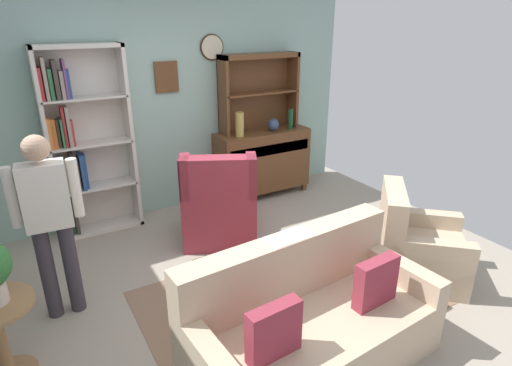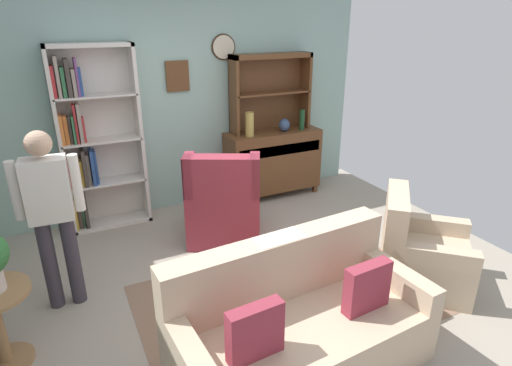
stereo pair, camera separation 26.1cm
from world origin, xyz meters
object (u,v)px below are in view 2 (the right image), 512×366
Objects in this scene: bottle_wine at (302,120)px; armchair_floral at (420,255)px; sideboard_hutch at (270,82)px; coffee_table at (243,267)px; vase_round at (284,125)px; bookshelf at (93,141)px; person_reading at (51,209)px; sideboard at (273,160)px; wingback_chair at (224,208)px; couch_floral at (298,327)px; book_stack at (250,255)px; vase_tall at (250,124)px.

armchair_floral is at bearing -93.92° from bottle_wine.
sideboard_hutch is 2.80m from coffee_table.
bottle_wine is at bearing 47.60° from coffee_table.
armchair_floral is (0.10, -2.41, -0.72)m from vase_round.
bookshelf reaches higher than coffee_table.
sideboard is at bearing 26.05° from person_reading.
sideboard is at bearing 152.83° from vase_round.
bookshelf is 1.97× the size of wingback_chair.
wingback_chair is (-1.09, -1.01, -1.18)m from sideboard_hutch.
bookshelf is at bearing 177.86° from sideboard.
couch_floral reaches higher than book_stack.
vase_round is 0.16× the size of wingback_chair.
bookshelf reaches higher than person_reading.
wingback_chair is at bearing -140.53° from sideboard.
vase_round is 2.51m from armchair_floral.
sideboard_hutch is 6.47× the size of vase_round.
sideboard_hutch is 1.89m from wingback_chair.
couch_floral is at bearing -121.89° from bottle_wine.
book_stack is at bearing -65.76° from bookshelf.
couch_floral is (-1.71, -2.75, -0.74)m from bottle_wine.
sideboard is 1.06m from sideboard_hutch.
vase_round is at bearing 53.77° from book_stack.
book_stack is at bearing 89.55° from couch_floral.
book_stack is at bearing -115.25° from vase_tall.
bottle_wine is (0.39, -0.20, -0.50)m from sideboard_hutch.
bottle_wine is at bearing -12.89° from sideboard.
vase_round is at bearing 23.94° from person_reading.
book_stack is (1.46, -0.68, -0.44)m from person_reading.
bottle_wine is 1.44× the size of book_stack.
person_reading reaches higher than armchair_floral.
bookshelf is 2.40m from book_stack.
sideboard is 1.63× the size of coffee_table.
sideboard is 0.70× the size of couch_floral.
wingback_chair is at bearing 129.83° from armchair_floral.
bookshelf is 11.04× the size of book_stack.
coffee_table is at bearing -104.17° from wingback_chair.
bookshelf reaches higher than couch_floral.
sideboard is at bearing 167.11° from bottle_wine.
couch_floral is (0.95, -2.92, -0.74)m from bookshelf.
coffee_table is (-1.76, -1.93, -0.70)m from bottle_wine.
sideboard_hutch reaches higher than armchair_floral.
wingback_chair is (-1.48, -0.81, -0.67)m from bottle_wine.
couch_floral is 2.31× the size of coffee_table.
vase_tall is 0.78m from bottle_wine.
sideboard_hutch reaches higher than vase_round.
coffee_table is (-1.50, -1.95, -0.65)m from vase_round.
armchair_floral is at bearing -84.76° from sideboard.
wingback_chair is at bearing 75.83° from coffee_table.
sideboard is 0.68m from bottle_wine.
bottle_wine is at bearing -3.75° from bookshelf.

